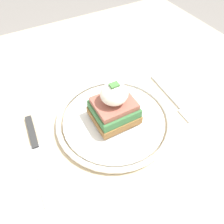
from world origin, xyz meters
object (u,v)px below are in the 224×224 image
(knife, at_px, (36,148))
(sandwich, at_px, (113,107))
(plate, at_px, (112,121))
(fork, at_px, (173,99))

(knife, bearing_deg, sandwich, 174.52)
(sandwich, distance_m, knife, 0.16)
(plate, bearing_deg, knife, -5.63)
(sandwich, height_order, fork, sandwich)
(plate, bearing_deg, sandwich, -168.83)
(sandwich, relative_size, fork, 0.58)
(plate, xyz_separation_m, sandwich, (-0.00, -0.00, 0.04))
(plate, relative_size, fork, 1.52)
(fork, bearing_deg, plate, -3.36)
(plate, distance_m, fork, 0.15)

